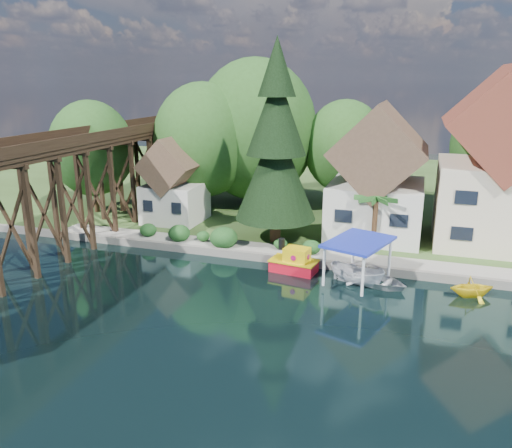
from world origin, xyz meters
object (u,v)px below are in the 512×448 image
(house_left, at_px, (377,181))
(boat_yellow, at_px, (472,286))
(palm_tree, at_px, (376,200))
(boat_canopy, at_px, (357,266))
(trestle_bridge, at_px, (59,186))
(house_center, at_px, (497,171))
(conifer, at_px, (276,147))
(tugboat, at_px, (294,262))
(boat_white_a, at_px, (377,279))
(shed, at_px, (175,186))

(house_left, relative_size, boat_yellow, 3.99)
(palm_tree, distance_m, boat_canopy, 6.79)
(trestle_bridge, height_order, house_left, house_left)
(house_center, bearing_deg, trestle_bridge, -160.51)
(trestle_bridge, height_order, boat_yellow, trestle_bridge)
(conifer, xyz_separation_m, tugboat, (2.85, -4.90, -7.43))
(boat_white_a, height_order, boat_yellow, boat_yellow)
(boat_white_a, xyz_separation_m, boat_yellow, (5.91, -0.00, 0.29))
(house_center, xyz_separation_m, shed, (-27.00, -2.00, -2.59))
(shed, distance_m, tugboat, 15.76)
(palm_tree, height_order, boat_canopy, palm_tree)
(trestle_bridge, distance_m, house_center, 33.96)
(conifer, xyz_separation_m, boat_white_a, (8.65, -5.47, -7.71))
(house_center, xyz_separation_m, palm_tree, (-8.66, -4.76, -1.92))
(trestle_bridge, distance_m, boat_yellow, 30.42)
(boat_yellow, bearing_deg, house_center, -31.70)
(palm_tree, bearing_deg, tugboat, -134.76)
(palm_tree, xyz_separation_m, boat_canopy, (-0.47, -6.00, -3.16))
(tugboat, height_order, boat_yellow, tugboat)
(house_center, distance_m, boat_canopy, 14.99)
(house_center, relative_size, palm_tree, 3.03)
(tugboat, bearing_deg, palm_tree, 45.24)
(shed, bearing_deg, conifer, -15.47)
(palm_tree, bearing_deg, boat_yellow, -39.96)
(house_center, height_order, boat_yellow, house_center)
(boat_canopy, xyz_separation_m, boat_yellow, (7.18, 0.38, -0.61))
(house_left, bearing_deg, tugboat, -116.62)
(shed, relative_size, tugboat, 2.23)
(shed, relative_size, boat_yellow, 2.84)
(house_left, xyz_separation_m, boat_canopy, (-0.13, -10.26, -3.80))
(house_left, xyz_separation_m, conifer, (-7.51, -4.40, 3.01))
(house_left, distance_m, boat_yellow, 12.91)
(boat_yellow, bearing_deg, trestle_bridge, 70.75)
(tugboat, xyz_separation_m, boat_yellow, (11.71, -0.58, 0.01))
(house_left, distance_m, palm_tree, 4.32)
(house_center, xyz_separation_m, conifer, (-16.51, -4.90, 1.73))
(house_center, height_order, conifer, conifer)
(house_center, distance_m, conifer, 17.31)
(house_left, height_order, house_center, house_center)
(trestle_bridge, relative_size, boat_yellow, 16.00)
(trestle_bridge, bearing_deg, house_left, 25.21)
(trestle_bridge, xyz_separation_m, house_left, (23.00, 10.83, -0.21))
(trestle_bridge, xyz_separation_m, boat_canopy, (22.87, 0.57, -4.01))
(trestle_bridge, distance_m, conifer, 17.00)
(palm_tree, bearing_deg, boat_white_a, -81.86)
(trestle_bridge, distance_m, tugboat, 18.97)
(palm_tree, bearing_deg, house_center, 28.79)
(house_center, distance_m, shed, 27.20)
(conifer, relative_size, palm_tree, 3.47)
(conifer, distance_m, tugboat, 9.34)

